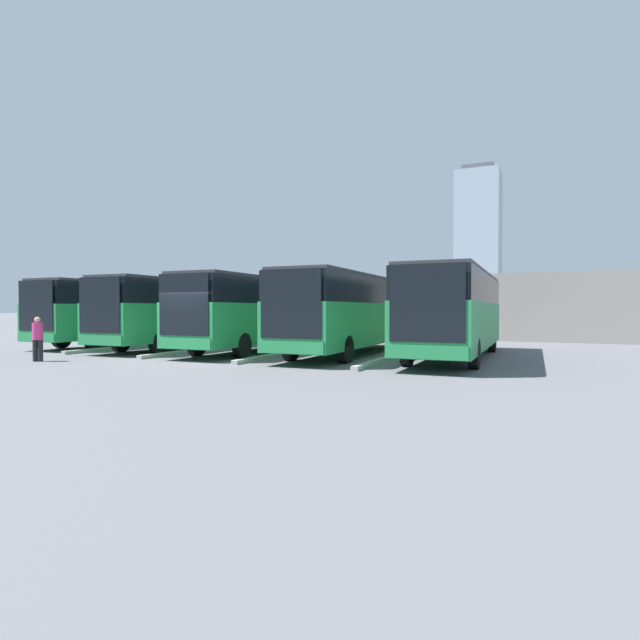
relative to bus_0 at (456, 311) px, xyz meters
name	(u,v)px	position (x,y,z in m)	size (l,w,h in m)	color
ground_plane	(185,361)	(8.70, 5.36, -1.84)	(600.00, 600.00, 0.00)	#5B5B60
bus_0	(456,311)	(0.00, 0.00, 0.00)	(2.72, 11.34, 3.30)	#238447
curb_divider_0	(389,358)	(2.17, 1.67, -1.76)	(0.24, 7.72, 0.15)	#9E9E99
bus_1	(350,311)	(4.35, 0.02, 0.00)	(2.72, 11.34, 3.30)	#238447
curb_divider_1	(286,354)	(6.52, 1.69, -1.76)	(0.24, 7.72, 0.15)	#9E9E99
bus_2	(263,311)	(8.70, -0.04, 0.00)	(2.72, 11.34, 3.30)	#238447
curb_divider_2	(202,350)	(10.87, 1.63, -1.76)	(0.24, 7.72, 0.15)	#9E9E99
bus_3	(190,311)	(13.05, -0.19, 0.00)	(2.72, 11.34, 3.30)	#238447
curb_divider_3	(132,347)	(15.22, 1.47, -1.76)	(0.24, 7.72, 0.15)	#9E9E99
bus_4	(131,311)	(17.40, -0.60, 0.00)	(2.72, 11.34, 3.30)	#238447
pedestrian	(38,338)	(13.54, 7.59, -0.97)	(0.45, 0.45, 1.61)	black
station_building	(379,308)	(8.70, -17.09, 0.22)	(33.02, 13.48, 4.05)	gray
office_tower	(478,242)	(25.18, -203.27, 29.07)	(17.91, 17.91, 63.03)	#93A8B7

